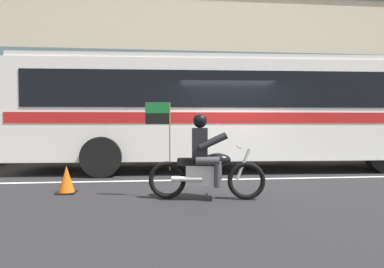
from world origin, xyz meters
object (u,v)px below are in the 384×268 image
transit_bus (246,107)px  motorcycle_with_rider (205,163)px  traffic_cone (67,180)px  fire_hydrant (312,144)px

transit_bus → motorcycle_with_rider: transit_bus is taller
traffic_cone → motorcycle_with_rider: bearing=-16.1°
fire_hydrant → motorcycle_with_rider: bearing=-128.2°
transit_bus → fire_hydrant: (3.50, 2.91, -1.37)m
motorcycle_with_rider → fire_hydrant: (5.27, 6.71, -0.15)m
transit_bus → fire_hydrant: size_ratio=17.71×
fire_hydrant → transit_bus: bearing=-140.2°
transit_bus → motorcycle_with_rider: (-1.78, -3.80, -1.22)m
motorcycle_with_rider → traffic_cone: motorcycle_with_rider is taller
fire_hydrant → traffic_cone: 9.92m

